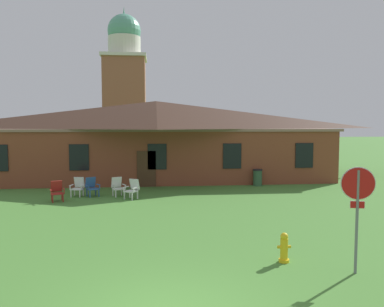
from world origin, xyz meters
name	(u,v)px	position (x,y,z in m)	size (l,w,h in m)	color
brick_building	(156,138)	(0.00, 20.50, 2.68)	(23.07, 10.40, 5.27)	brown
dome_tower	(125,88)	(-3.51, 39.80, 7.89)	(5.18, 5.18, 17.42)	#93563D
stop_sign	(358,198)	(4.67, 1.82, 1.86)	(0.78, 0.26, 2.62)	slate
lawn_chair_by_porch	(57,191)	(-4.78, 11.67, 0.50)	(0.76, 0.81, 0.96)	maroon
lawn_chair_near_door	(78,186)	(-4.03, 12.87, 0.50)	(0.72, 0.76, 0.96)	white
lawn_chair_left_end	(92,186)	(-3.34, 12.81, 0.50)	(0.82, 0.86, 0.96)	#2D5693
lawn_chair_middle	(118,186)	(-2.03, 12.71, 0.50)	(0.80, 0.84, 0.96)	silver
lawn_chair_right_end	(132,189)	(-1.25, 11.93, 0.50)	(0.84, 0.87, 0.96)	white
fire_hydrant	(284,248)	(3.19, 2.74, 0.38)	(0.36, 0.28, 0.79)	gold
trash_bin	(258,177)	(5.92, 15.20, 0.50)	(0.56, 0.56, 0.98)	#335638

